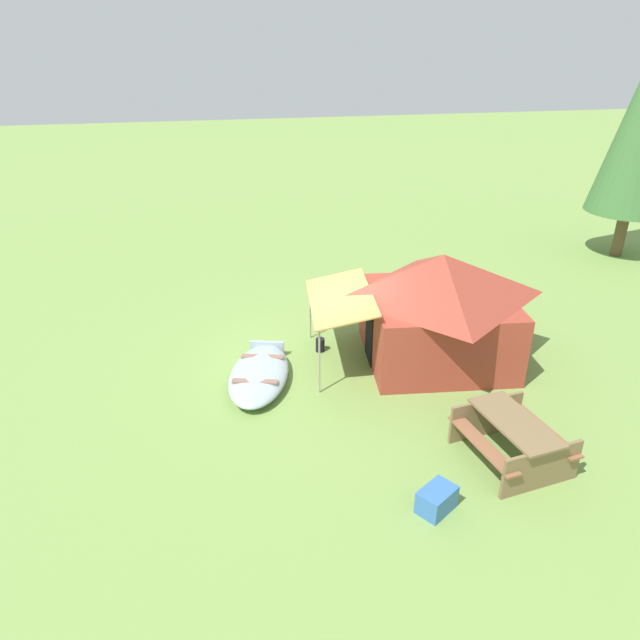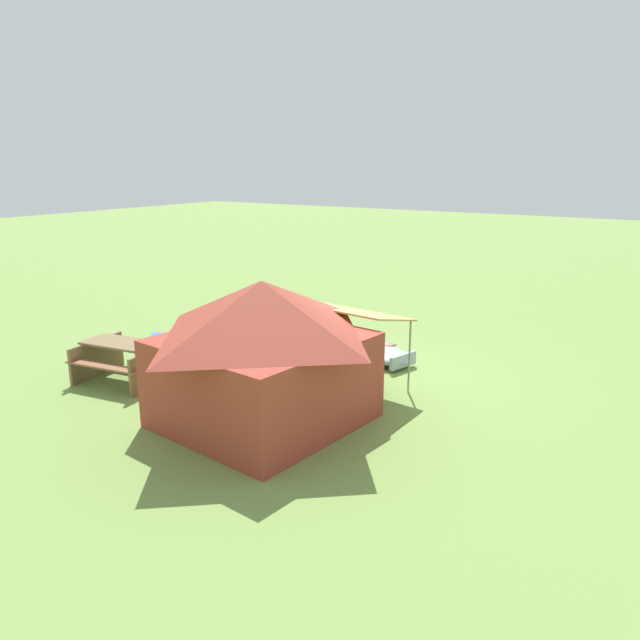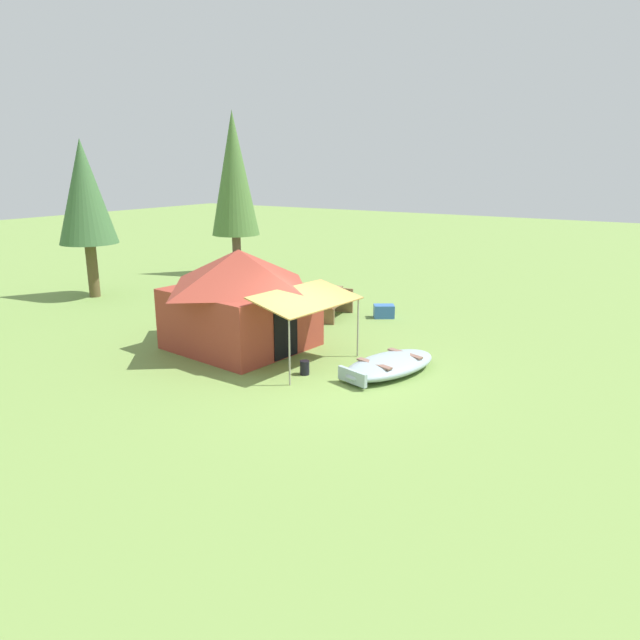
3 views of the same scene
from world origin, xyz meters
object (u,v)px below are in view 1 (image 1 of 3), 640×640
at_px(picnic_table, 513,436).
at_px(canvas_cabin_tent, 439,306).
at_px(beached_rowboat, 259,374).
at_px(fuel_can, 320,345).
at_px(cooler_box, 437,500).

bearing_deg(picnic_table, canvas_cabin_tent, 178.81).
height_order(beached_rowboat, fuel_can, beached_rowboat).
relative_size(canvas_cabin_tent, cooler_box, 7.93).
bearing_deg(fuel_can, picnic_table, 28.14).
distance_m(canvas_cabin_tent, cooler_box, 4.75).
relative_size(canvas_cabin_tent, picnic_table, 2.48).
bearing_deg(canvas_cabin_tent, beached_rowboat, -86.67).
distance_m(cooler_box, fuel_can, 5.16).
bearing_deg(cooler_box, beached_rowboat, -152.39).
relative_size(beached_rowboat, picnic_table, 1.45).
bearing_deg(beached_rowboat, fuel_can, 124.73).
distance_m(beached_rowboat, fuel_can, 1.79).
distance_m(canvas_cabin_tent, fuel_can, 2.72).
xyz_separation_m(beached_rowboat, cooler_box, (4.09, 2.14, -0.00)).
xyz_separation_m(canvas_cabin_tent, picnic_table, (3.49, -0.07, -0.75)).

